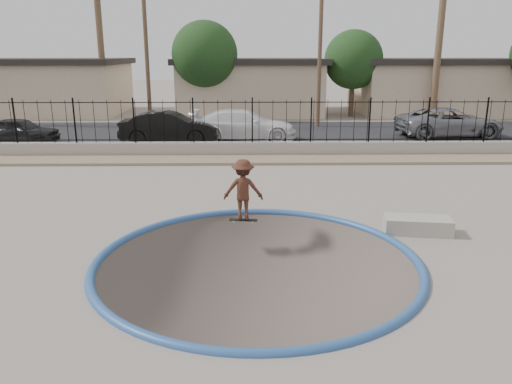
{
  "coord_description": "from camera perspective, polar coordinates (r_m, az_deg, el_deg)",
  "views": [
    {
      "loc": [
        -0.19,
        -10.86,
        4.31
      ],
      "look_at": [
        0.02,
        2.0,
        0.71
      ],
      "focal_mm": 35.0,
      "sensor_mm": 36.0,
      "label": 1
    }
  ],
  "objects": [
    {
      "name": "house_west",
      "position": [
        40.26,
        -22.98,
        11.12
      ],
      "size": [
        11.6,
        8.6,
        3.9
      ],
      "color": "#C1AB8A",
      "rests_on": "ground"
    },
    {
      "name": "car_c",
      "position": [
        25.26,
        -1.4,
        7.66
      ],
      "size": [
        5.32,
        2.28,
        1.53
      ],
      "primitive_type": "imported",
      "rotation": [
        0.0,
        0.0,
        1.55
      ],
      "color": "white",
      "rests_on": "street"
    },
    {
      "name": "fence",
      "position": [
        21.35,
        -0.43,
        8.09
      ],
      "size": [
        40.0,
        0.04,
        1.8
      ],
      "color": "black",
      "rests_on": "retaining_wall"
    },
    {
      "name": "ground",
      "position": [
        23.5,
        -0.46,
        2.34
      ],
      "size": [
        120.0,
        120.0,
        2.2
      ],
      "primitive_type": "cube",
      "color": "gray",
      "rests_on": "ground"
    },
    {
      "name": "car_d",
      "position": [
        28.15,
        21.24,
        7.42
      ],
      "size": [
        5.67,
        3.05,
        1.51
      ],
      "primitive_type": "imported",
      "rotation": [
        0.0,
        0.0,
        1.67
      ],
      "color": "gray",
      "rests_on": "street"
    },
    {
      "name": "street_tree_left",
      "position": [
        33.98,
        -5.9,
        15.37
      ],
      "size": [
        4.32,
        4.32,
        6.36
      ],
      "color": "#473323",
      "rests_on": "ground"
    },
    {
      "name": "street_tree_mid",
      "position": [
        35.6,
        11.07,
        14.62
      ],
      "size": [
        3.96,
        3.96,
        5.83
      ],
      "color": "#473323",
      "rests_on": "ground"
    },
    {
      "name": "car_b",
      "position": [
        24.82,
        -9.9,
        7.31
      ],
      "size": [
        4.72,
        1.72,
        1.55
      ],
      "primitive_type": "imported",
      "rotation": [
        0.0,
        0.0,
        1.59
      ],
      "color": "black",
      "rests_on": "street"
    },
    {
      "name": "rock_strip",
      "position": [
        20.51,
        -0.4,
        3.68
      ],
      "size": [
        42.0,
        1.6,
        0.11
      ],
      "primitive_type": "cube",
      "color": "#997F64",
      "rests_on": "ground"
    },
    {
      "name": "palm_mid",
      "position": [
        36.3,
        -17.58,
        18.72
      ],
      "size": [
        2.3,
        2.3,
        9.3
      ],
      "color": "brown",
      "rests_on": "ground"
    },
    {
      "name": "car_a",
      "position": [
        26.93,
        -25.41,
        6.37
      ],
      "size": [
        3.73,
        1.61,
        1.25
      ],
      "primitive_type": "imported",
      "rotation": [
        0.0,
        0.0,
        1.54
      ],
      "color": "black",
      "rests_on": "street"
    },
    {
      "name": "utility_pole_mid",
      "position": [
        30.16,
        7.35,
        16.76
      ],
      "size": [
        1.7,
        0.24,
        9.5
      ],
      "color": "#473323",
      "rests_on": "ground"
    },
    {
      "name": "retaining_wall",
      "position": [
        21.54,
        -0.43,
        4.92
      ],
      "size": [
        42.0,
        0.45,
        0.6
      ],
      "primitive_type": "cube",
      "color": "gray",
      "rests_on": "ground"
    },
    {
      "name": "palm_right",
      "position": [
        35.18,
        20.58,
        19.64
      ],
      "size": [
        2.3,
        2.3,
        10.3
      ],
      "color": "brown",
      "rests_on": "ground"
    },
    {
      "name": "skater",
      "position": [
        12.95,
        -1.48,
        -0.12
      ],
      "size": [
        1.05,
        0.64,
        1.59
      ],
      "primitive_type": "imported",
      "rotation": [
        0.0,
        0.0,
        3.09
      ],
      "color": "brown",
      "rests_on": "ground"
    },
    {
      "name": "house_east",
      "position": [
        40.04,
        20.23,
        11.37
      ],
      "size": [
        12.6,
        8.6,
        3.9
      ],
      "color": "#C1AB8A",
      "rests_on": "ground"
    },
    {
      "name": "house_center",
      "position": [
        37.44,
        -0.67,
        12.08
      ],
      "size": [
        10.6,
        8.6,
        3.9
      ],
      "color": "#C1AB8A",
      "rests_on": "ground"
    },
    {
      "name": "street",
      "position": [
        28.19,
        -0.55,
        6.9
      ],
      "size": [
        90.0,
        8.0,
        0.04
      ],
      "primitive_type": "cube",
      "color": "black",
      "rests_on": "ground"
    },
    {
      "name": "concrete_ledge",
      "position": [
        12.97,
        17.99,
        -3.63
      ],
      "size": [
        1.68,
        0.92,
        0.4
      ],
      "primitive_type": "cube",
      "rotation": [
        0.0,
        0.0,
        -0.14
      ],
      "color": "#9D988B",
      "rests_on": "ground"
    },
    {
      "name": "coping_ring",
      "position": [
        10.77,
        0.14,
        -7.96
      ],
      "size": [
        7.04,
        7.04,
        0.2
      ],
      "primitive_type": "torus",
      "color": "#2A518B",
      "rests_on": "ground"
    },
    {
      "name": "skateboard",
      "position": [
        13.17,
        -1.45,
        -3.22
      ],
      "size": [
        0.76,
        0.26,
        0.06
      ],
      "rotation": [
        0.0,
        0.0,
        -0.11
      ],
      "color": "black",
      "rests_on": "ground"
    },
    {
      "name": "bowl_pit",
      "position": [
        10.77,
        0.14,
        -7.96
      ],
      "size": [
        6.84,
        6.84,
        1.8
      ],
      "primitive_type": null,
      "color": "#483E37",
      "rests_on": "ground"
    },
    {
      "name": "utility_pole_left",
      "position": [
        30.43,
        -12.44,
        16.04
      ],
      "size": [
        1.7,
        0.24,
        9.0
      ],
      "color": "#473323",
      "rests_on": "ground"
    }
  ]
}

